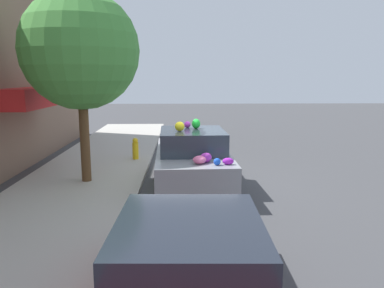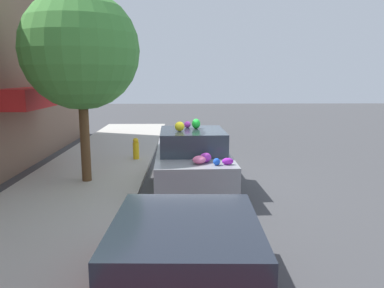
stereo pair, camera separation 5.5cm
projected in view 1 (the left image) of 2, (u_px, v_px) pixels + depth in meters
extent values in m
plane|color=#424244|center=(185.00, 185.00, 9.68)|extent=(60.00, 60.00, 0.00)
cube|color=#B2ADA3|center=(80.00, 184.00, 9.59)|extent=(24.00, 3.20, 0.11)
cube|color=red|center=(31.00, 98.00, 10.62)|extent=(3.07, 0.90, 0.55)
cylinder|color=brown|center=(85.00, 137.00, 9.49)|extent=(0.24, 0.24, 2.27)
sphere|color=#47933D|center=(80.00, 50.00, 9.11)|extent=(2.90, 2.90, 2.90)
cylinder|color=gold|center=(135.00, 151.00, 12.21)|extent=(0.20, 0.20, 0.55)
sphere|color=gold|center=(135.00, 141.00, 12.15)|extent=(0.18, 0.18, 0.18)
cube|color=gray|center=(192.00, 162.00, 9.57)|extent=(4.07, 1.92, 0.61)
cube|color=#333D47|center=(192.00, 141.00, 9.31)|extent=(1.86, 1.63, 0.54)
cylinder|color=black|center=(161.00, 163.00, 10.80)|extent=(0.62, 0.20, 0.62)
cylinder|color=black|center=(217.00, 162.00, 10.90)|extent=(0.62, 0.20, 0.62)
cylinder|color=black|center=(159.00, 188.00, 8.36)|extent=(0.62, 0.20, 0.62)
cylinder|color=black|center=(232.00, 187.00, 8.46)|extent=(0.62, 0.20, 0.62)
ellipsoid|color=#946134|center=(202.00, 137.00, 11.23)|extent=(0.23, 0.29, 0.14)
ellipsoid|color=pink|center=(200.00, 160.00, 8.04)|extent=(0.42, 0.39, 0.17)
ellipsoid|color=#B035B2|center=(206.00, 158.00, 8.16)|extent=(0.34, 0.35, 0.21)
ellipsoid|color=red|center=(171.00, 138.00, 10.77)|extent=(0.28, 0.28, 0.21)
sphere|color=blue|center=(217.00, 162.00, 7.90)|extent=(0.19, 0.19, 0.15)
sphere|color=purple|center=(187.00, 124.00, 9.68)|extent=(0.24, 0.24, 0.17)
sphere|color=red|center=(202.00, 137.00, 11.10)|extent=(0.22, 0.22, 0.17)
ellipsoid|color=brown|center=(180.00, 138.00, 11.06)|extent=(0.38, 0.37, 0.15)
ellipsoid|color=white|center=(203.00, 138.00, 10.70)|extent=(0.51, 0.48, 0.22)
sphere|color=yellow|center=(180.00, 126.00, 9.06)|extent=(0.28, 0.28, 0.23)
ellipsoid|color=purple|center=(228.00, 161.00, 7.95)|extent=(0.17, 0.24, 0.15)
sphere|color=#93533A|center=(207.00, 138.00, 10.43)|extent=(0.33, 0.33, 0.30)
ellipsoid|color=green|center=(196.00, 124.00, 9.52)|extent=(0.32, 0.27, 0.25)
cube|color=maroon|center=(189.00, 280.00, 4.07)|extent=(3.96, 1.81, 0.57)
cube|color=#1E232D|center=(189.00, 242.00, 3.82)|extent=(1.80, 1.54, 0.45)
cylinder|color=black|center=(136.00, 253.00, 5.31)|extent=(0.59, 0.20, 0.58)
cylinder|color=black|center=(245.00, 253.00, 5.31)|extent=(0.59, 0.20, 0.58)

